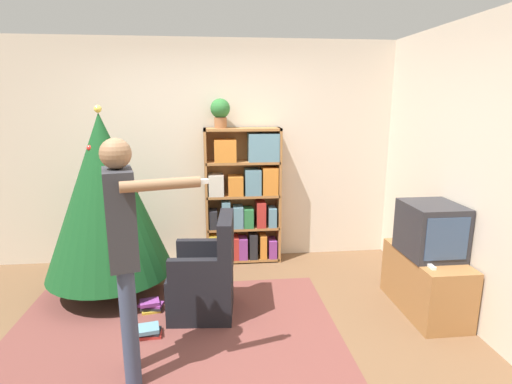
% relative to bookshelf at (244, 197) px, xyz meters
% --- Properties ---
extents(ground_plane, '(14.00, 14.00, 0.00)m').
position_rel_bookshelf_xyz_m(ground_plane, '(-0.41, -1.67, -0.80)').
color(ground_plane, brown).
extents(wall_back, '(8.00, 0.10, 2.60)m').
position_rel_bookshelf_xyz_m(wall_back, '(-0.41, 0.21, 0.50)').
color(wall_back, beige).
rests_on(wall_back, ground_plane).
extents(wall_right, '(0.10, 8.00, 2.60)m').
position_rel_bookshelf_xyz_m(wall_right, '(1.86, -1.67, 0.50)').
color(wall_right, beige).
rests_on(wall_right, ground_plane).
extents(area_rug, '(2.78, 2.05, 0.01)m').
position_rel_bookshelf_xyz_m(area_rug, '(-0.72, -1.60, -0.80)').
color(area_rug, brown).
rests_on(area_rug, ground_plane).
extents(bookshelf, '(0.88, 0.27, 1.60)m').
position_rel_bookshelf_xyz_m(bookshelf, '(0.00, 0.00, 0.00)').
color(bookshelf, '#A8703D').
rests_on(bookshelf, ground_plane).
extents(tv_stand, '(0.44, 0.92, 0.55)m').
position_rel_bookshelf_xyz_m(tv_stand, '(1.57, -1.36, -0.53)').
color(tv_stand, '#996638').
rests_on(tv_stand, ground_plane).
extents(television, '(0.46, 0.52, 0.47)m').
position_rel_bookshelf_xyz_m(television, '(1.57, -1.36, -0.02)').
color(television, '#28282D').
rests_on(television, tv_stand).
extents(game_remote, '(0.04, 0.12, 0.02)m').
position_rel_bookshelf_xyz_m(game_remote, '(1.43, -1.63, -0.24)').
color(game_remote, white).
rests_on(game_remote, tv_stand).
extents(christmas_tree, '(1.23, 1.23, 1.87)m').
position_rel_bookshelf_xyz_m(christmas_tree, '(-1.41, -0.67, 0.21)').
color(christmas_tree, '#4C3323').
rests_on(christmas_tree, ground_plane).
extents(armchair, '(0.61, 0.61, 0.92)m').
position_rel_bookshelf_xyz_m(armchair, '(-0.45, -1.19, -0.48)').
color(armchair, black).
rests_on(armchair, ground_plane).
extents(standing_person, '(0.70, 0.46, 1.69)m').
position_rel_bookshelf_xyz_m(standing_person, '(-0.95, -2.02, 0.20)').
color(standing_person, '#38425B').
rests_on(standing_person, ground_plane).
extents(potted_plant, '(0.22, 0.22, 0.33)m').
position_rel_bookshelf_xyz_m(potted_plant, '(-0.26, 0.01, 0.99)').
color(potted_plant, '#935B38').
rests_on(potted_plant, bookshelf).
extents(book_pile_near_tree, '(0.24, 0.18, 0.10)m').
position_rel_bookshelf_xyz_m(book_pile_near_tree, '(-0.96, -1.11, -0.75)').
color(book_pile_near_tree, gold).
rests_on(book_pile_near_tree, ground_plane).
extents(book_pile_by_chair, '(0.22, 0.18, 0.09)m').
position_rel_bookshelf_xyz_m(book_pile_by_chair, '(-0.92, -1.53, -0.76)').
color(book_pile_by_chair, '#B22D28').
rests_on(book_pile_by_chair, ground_plane).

